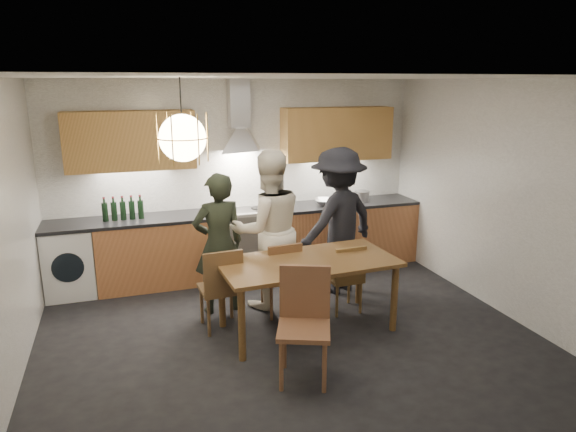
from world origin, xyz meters
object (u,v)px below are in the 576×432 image
object	(u,v)px
person_mid	(268,230)
person_right	(338,221)
dining_table	(308,268)
person_left	(219,244)
chair_front	(304,316)
stock_pot	(362,196)
chair_back_left	(222,284)
wine_bottles	(123,208)
mixing_bowl	(327,202)

from	to	relation	value
person_mid	person_right	distance (m)	0.95
dining_table	person_right	distance (m)	1.16
person_mid	person_left	bearing A→B (deg)	-2.98
chair_front	stock_pot	size ratio (longest dim) A/B	4.90
dining_table	chair_back_left	distance (m)	0.91
chair_back_left	dining_table	bearing A→B (deg)	161.37
person_left	person_mid	world-z (taller)	person_mid
chair_front	person_left	bearing A→B (deg)	128.25
chair_back_left	wine_bottles	bearing A→B (deg)	-62.88
chair_back_left	wine_bottles	distance (m)	1.87
chair_front	mixing_bowl	world-z (taller)	chair_front
dining_table	person_left	xyz separation A→B (m)	(-0.79, 0.73, 0.12)
chair_back_left	person_right	distance (m)	1.76
chair_back_left	chair_front	world-z (taller)	chair_front
person_right	stock_pot	bearing A→B (deg)	-153.26
chair_front	dining_table	bearing A→B (deg)	89.84
mixing_bowl	stock_pot	distance (m)	0.56
wine_bottles	chair_back_left	bearing A→B (deg)	-59.35
dining_table	chair_back_left	xyz separation A→B (m)	(-0.87, 0.23, -0.16)
dining_table	chair_front	size ratio (longest dim) A/B	1.87
chair_back_left	mixing_bowl	size ratio (longest dim) A/B	2.78
chair_back_left	person_left	xyz separation A→B (m)	(0.08, 0.50, 0.28)
person_left	person_right	xyz separation A→B (m)	(1.51, 0.15, 0.10)
dining_table	stock_pot	world-z (taller)	stock_pot
person_left	stock_pot	distance (m)	2.50
chair_front	wine_bottles	distance (m)	3.01
dining_table	chair_front	world-z (taller)	chair_front
person_mid	stock_pot	world-z (taller)	person_mid
person_mid	dining_table	bearing A→B (deg)	104.11
chair_back_left	person_right	world-z (taller)	person_right
person_mid	mixing_bowl	world-z (taller)	person_mid
person_left	person_right	distance (m)	1.52
dining_table	wine_bottles	xyz separation A→B (m)	(-1.78, 1.77, 0.37)
mixing_bowl	stock_pot	bearing A→B (deg)	3.52
person_left	chair_back_left	bearing A→B (deg)	74.32
chair_back_left	person_mid	distance (m)	0.91
chair_front	person_mid	world-z (taller)	person_mid
chair_front	mixing_bowl	size ratio (longest dim) A/B	3.05
dining_table	person_mid	distance (m)	0.79
chair_front	wine_bottles	world-z (taller)	wine_bottles
chair_back_left	stock_pot	distance (m)	2.83
person_right	mixing_bowl	world-z (taller)	person_right
mixing_bowl	wine_bottles	bearing A→B (deg)	178.93
wine_bottles	chair_front	bearing A→B (deg)	-60.97
wine_bottles	mixing_bowl	bearing A→B (deg)	-1.07
person_mid	mixing_bowl	distance (m)	1.51
chair_back_left	person_left	size ratio (longest dim) A/B	0.57
mixing_bowl	person_left	bearing A→B (deg)	-149.92
chair_back_left	stock_pot	world-z (taller)	stock_pot
wine_bottles	person_right	bearing A→B (deg)	-19.64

